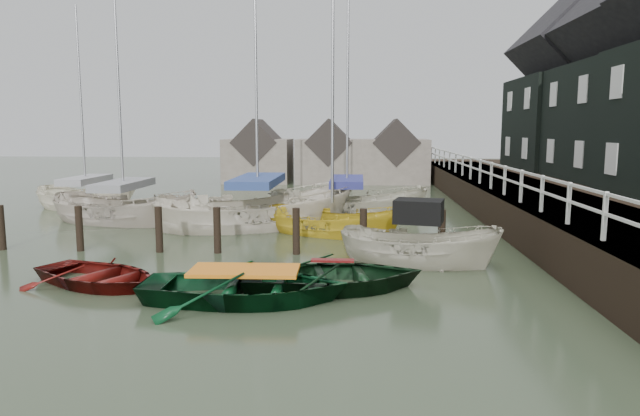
# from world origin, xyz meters

# --- Properties ---
(ground) EXTENTS (120.00, 120.00, 0.00)m
(ground) POSITION_xyz_m (0.00, 0.00, 0.00)
(ground) COLOR #293421
(ground) RESTS_ON ground
(pier) EXTENTS (3.04, 32.00, 2.70)m
(pier) POSITION_xyz_m (9.48, 10.00, 0.71)
(pier) COLOR black
(pier) RESTS_ON ground
(mooring_pilings) EXTENTS (13.72, 0.22, 1.80)m
(mooring_pilings) POSITION_xyz_m (-1.11, 3.00, 0.50)
(mooring_pilings) COLOR black
(mooring_pilings) RESTS_ON ground
(far_sheds) EXTENTS (14.00, 4.08, 4.39)m
(far_sheds) POSITION_xyz_m (0.83, 26.00, 1.86)
(far_sheds) COLOR #665B51
(far_sheds) RESTS_ON ground
(rowboat_red) EXTENTS (4.43, 3.94, 0.76)m
(rowboat_red) POSITION_xyz_m (-3.16, -0.73, 0.00)
(rowboat_red) COLOR #520F0B
(rowboat_red) RESTS_ON ground
(rowboat_green) EXTENTS (4.61, 3.35, 0.94)m
(rowboat_green) POSITION_xyz_m (0.60, -1.74, 0.00)
(rowboat_green) COLOR #083218
(rowboat_green) RESTS_ON ground
(rowboat_dkgreen) EXTENTS (4.81, 3.82, 0.90)m
(rowboat_dkgreen) POSITION_xyz_m (2.46, -0.70, 0.00)
(rowboat_dkgreen) COLOR black
(rowboat_dkgreen) RESTS_ON ground
(motorboat) EXTENTS (4.72, 2.66, 2.66)m
(motorboat) POSITION_xyz_m (4.72, 1.91, 0.09)
(motorboat) COLOR #BCB6A0
(motorboat) RESTS_ON ground
(sailboat_a) EXTENTS (7.02, 4.11, 11.32)m
(sailboat_a) POSITION_xyz_m (-6.32, 8.33, 0.06)
(sailboat_a) COLOR #BFB2A3
(sailboat_a) RESTS_ON ground
(sailboat_b) EXTENTS (8.33, 5.79, 11.87)m
(sailboat_b) POSITION_xyz_m (-0.78, 7.63, 0.06)
(sailboat_b) COLOR beige
(sailboat_b) RESTS_ON ground
(sailboat_c) EXTENTS (5.67, 4.01, 9.57)m
(sailboat_c) POSITION_xyz_m (2.12, 6.37, 0.02)
(sailboat_c) COLOR gold
(sailboat_c) RESTS_ON ground
(sailboat_d) EXTENTS (6.99, 3.49, 13.11)m
(sailboat_d) POSITION_xyz_m (2.56, 10.11, 0.07)
(sailboat_d) COLOR beige
(sailboat_d) RESTS_ON ground
(sailboat_e) EXTENTS (6.38, 4.53, 10.32)m
(sailboat_e) POSITION_xyz_m (-9.54, 11.71, 0.06)
(sailboat_e) COLOR silver
(sailboat_e) RESTS_ON ground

